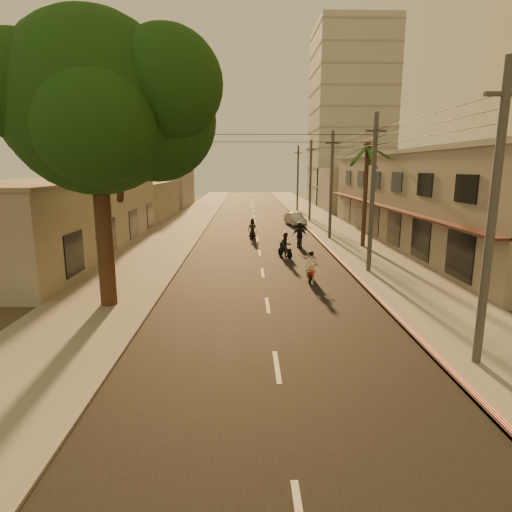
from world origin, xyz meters
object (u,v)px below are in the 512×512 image
at_px(scooter_red, 311,268).
at_px(palm_tree, 367,152).
at_px(scooter_mid_a, 286,246).
at_px(parked_car, 295,219).
at_px(broadleaf_tree, 106,106).
at_px(scooter_far_a, 252,229).
at_px(scooter_mid_b, 299,236).

bearing_deg(scooter_red, palm_tree, 72.85).
bearing_deg(scooter_mid_a, parked_car, 56.28).
xyz_separation_m(broadleaf_tree, parked_car, (10.86, 26.97, -7.83)).
relative_size(scooter_red, scooter_far_a, 0.98).
xyz_separation_m(broadleaf_tree, scooter_red, (9.13, 3.90, -7.73)).
xyz_separation_m(broadleaf_tree, palm_tree, (14.61, 13.86, -1.33)).
xyz_separation_m(scooter_far_a, parked_car, (4.68, 8.57, -0.12)).
xyz_separation_m(palm_tree, scooter_red, (-5.48, -9.96, -6.40)).
distance_m(broadleaf_tree, palm_tree, 20.18).
distance_m(scooter_mid_a, scooter_mid_b, 3.93).
height_order(scooter_mid_b, scooter_far_a, scooter_mid_b).
relative_size(broadleaf_tree, palm_tree, 1.48).
xyz_separation_m(palm_tree, scooter_mid_a, (-6.28, -3.68, -6.35)).
bearing_deg(broadleaf_tree, parked_car, 68.06).
distance_m(scooter_mid_a, scooter_far_a, 8.51).
xyz_separation_m(broadleaf_tree, scooter_far_a, (6.18, 18.40, -7.71)).
distance_m(scooter_red, parked_car, 23.14).
height_order(palm_tree, parked_car, palm_tree).
height_order(broadleaf_tree, scooter_mid_a, broadleaf_tree).
relative_size(scooter_mid_a, scooter_far_a, 1.00).
bearing_deg(palm_tree, scooter_far_a, 151.66).
distance_m(scooter_far_a, parked_car, 9.76).
bearing_deg(scooter_mid_b, scooter_mid_a, -105.31).
xyz_separation_m(scooter_red, parked_car, (1.74, 23.07, -0.10)).
xyz_separation_m(broadleaf_tree, scooter_mid_b, (9.71, 13.84, -7.59)).
xyz_separation_m(scooter_red, scooter_mid_a, (-0.80, 6.27, 0.05)).
distance_m(broadleaf_tree, parked_car, 30.11).
height_order(scooter_far_a, parked_car, scooter_far_a).
bearing_deg(scooter_far_a, scooter_mid_b, -50.27).
height_order(scooter_red, parked_car, scooter_red).
height_order(scooter_mid_a, scooter_mid_b, scooter_mid_b).
height_order(palm_tree, scooter_mid_b, palm_tree).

